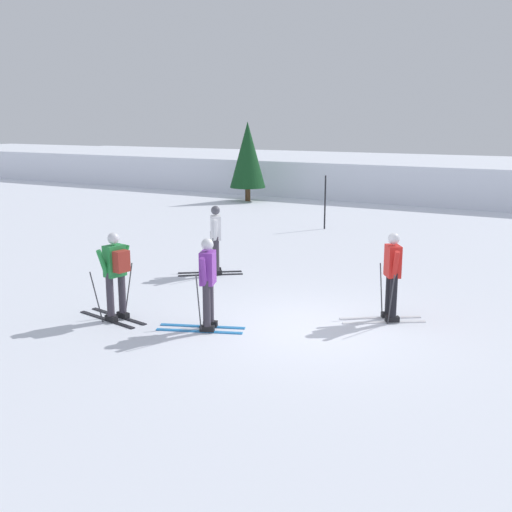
{
  "coord_description": "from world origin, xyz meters",
  "views": [
    {
      "loc": [
        4.48,
        -10.01,
        3.78
      ],
      "look_at": [
        -1.9,
        1.38,
        0.9
      ],
      "focal_mm": 43.63,
      "sensor_mm": 36.0,
      "label": 1
    }
  ],
  "objects_px": {
    "skier_green": "(116,272)",
    "skier_red": "(392,274)",
    "skier_white": "(215,238)",
    "conifer_far_left": "(248,155)",
    "trail_marker_pole": "(325,202)",
    "skier_purple": "(207,281)"
  },
  "relations": [
    {
      "from": "skier_purple",
      "to": "trail_marker_pole",
      "type": "bearing_deg",
      "value": 102.23
    },
    {
      "from": "skier_purple",
      "to": "trail_marker_pole",
      "type": "relative_size",
      "value": 0.91
    },
    {
      "from": "skier_purple",
      "to": "trail_marker_pole",
      "type": "xyz_separation_m",
      "value": [
        -2.38,
        10.98,
        0.02
      ]
    },
    {
      "from": "skier_white",
      "to": "skier_green",
      "type": "distance_m",
      "value": 4.04
    },
    {
      "from": "skier_white",
      "to": "conifer_far_left",
      "type": "height_order",
      "value": "conifer_far_left"
    },
    {
      "from": "skier_green",
      "to": "skier_red",
      "type": "relative_size",
      "value": 1.0
    },
    {
      "from": "skier_green",
      "to": "skier_purple",
      "type": "relative_size",
      "value": 1.0
    },
    {
      "from": "skier_green",
      "to": "trail_marker_pole",
      "type": "height_order",
      "value": "trail_marker_pole"
    },
    {
      "from": "skier_white",
      "to": "skier_red",
      "type": "distance_m",
      "value": 5.14
    },
    {
      "from": "skier_green",
      "to": "trail_marker_pole",
      "type": "xyz_separation_m",
      "value": [
        -0.56,
        11.37,
        -0.02
      ]
    },
    {
      "from": "trail_marker_pole",
      "to": "skier_red",
      "type": "bearing_deg",
      "value": -59.88
    },
    {
      "from": "skier_purple",
      "to": "conifer_far_left",
      "type": "distance_m",
      "value": 18.42
    },
    {
      "from": "skier_white",
      "to": "skier_purple",
      "type": "xyz_separation_m",
      "value": [
        2.18,
        -3.63,
        0.0
      ]
    },
    {
      "from": "skier_green",
      "to": "trail_marker_pole",
      "type": "relative_size",
      "value": 0.91
    },
    {
      "from": "skier_red",
      "to": "skier_purple",
      "type": "bearing_deg",
      "value": -141.81
    },
    {
      "from": "skier_purple",
      "to": "conifer_far_left",
      "type": "xyz_separation_m",
      "value": [
        -8.55,
        16.27,
        1.24
      ]
    },
    {
      "from": "skier_red",
      "to": "trail_marker_pole",
      "type": "xyz_separation_m",
      "value": [
        -5.12,
        8.82,
        0.02
      ]
    },
    {
      "from": "conifer_far_left",
      "to": "trail_marker_pole",
      "type": "bearing_deg",
      "value": -40.58
    },
    {
      "from": "skier_red",
      "to": "conifer_far_left",
      "type": "height_order",
      "value": "conifer_far_left"
    },
    {
      "from": "skier_white",
      "to": "conifer_far_left",
      "type": "xyz_separation_m",
      "value": [
        -6.38,
        12.64,
        1.24
      ]
    },
    {
      "from": "trail_marker_pole",
      "to": "skier_white",
      "type": "bearing_deg",
      "value": -88.43
    },
    {
      "from": "conifer_far_left",
      "to": "skier_white",
      "type": "bearing_deg",
      "value": -63.23
    }
  ]
}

